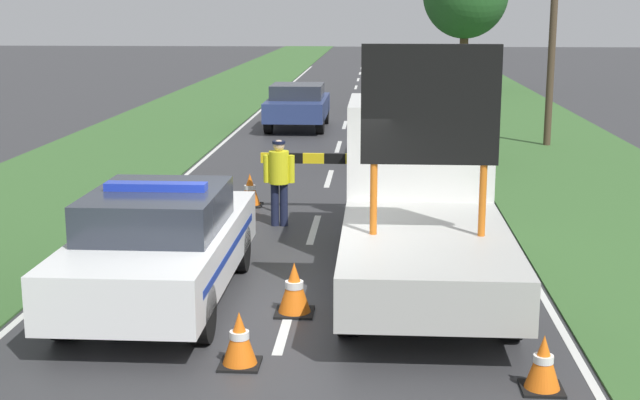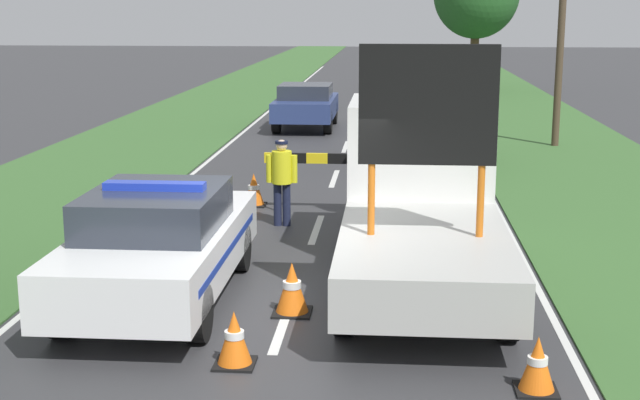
% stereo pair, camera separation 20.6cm
% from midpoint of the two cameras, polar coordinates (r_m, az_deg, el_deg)
% --- Properties ---
extents(ground_plane, '(160.00, 160.00, 0.00)m').
position_cam_midpoint_polar(ground_plane, '(11.41, -1.64, -7.35)').
color(ground_plane, '#333335').
extents(lane_markings, '(6.81, 64.47, 0.01)m').
position_cam_midpoint_polar(lane_markings, '(27.50, 2.14, 4.22)').
color(lane_markings, silver).
rests_on(lane_markings, ground).
extents(grass_verge_left, '(4.83, 120.00, 0.03)m').
position_cam_midpoint_polar(grass_verge_left, '(31.72, -8.28, 5.19)').
color(grass_verge_left, '#38602D').
rests_on(grass_verge_left, ground).
extents(grass_verge_right, '(4.83, 120.00, 0.03)m').
position_cam_midpoint_polar(grass_verge_right, '(31.27, 13.28, 4.89)').
color(grass_verge_right, '#38602D').
rests_on(grass_verge_right, ground).
extents(police_car, '(1.87, 4.74, 1.63)m').
position_cam_midpoint_polar(police_car, '(11.89, -9.75, -2.74)').
color(police_car, white).
rests_on(police_car, ground).
extents(work_truck, '(2.15, 6.05, 3.40)m').
position_cam_midpoint_polar(work_truck, '(13.02, 6.91, 0.42)').
color(work_truck, white).
rests_on(work_truck, ground).
extents(road_barrier, '(2.41, 0.08, 1.13)m').
position_cam_midpoint_polar(road_barrier, '(16.81, 0.84, 2.29)').
color(road_barrier, black).
rests_on(road_barrier, ground).
extents(police_officer, '(0.56, 0.35, 1.55)m').
position_cam_midpoint_polar(police_officer, '(15.78, -2.09, 1.62)').
color(police_officer, '#191E38').
rests_on(police_officer, ground).
extents(pedestrian_civilian, '(0.65, 0.41, 1.81)m').
position_cam_midpoint_polar(pedestrian_civilian, '(16.30, 3.47, 2.44)').
color(pedestrian_civilian, '#232326').
rests_on(pedestrian_civilian, ground).
extents(traffic_cone_near_police, '(0.45, 0.45, 0.62)m').
position_cam_midpoint_polar(traffic_cone_near_police, '(9.81, -4.90, -8.83)').
color(traffic_cone_near_police, black).
rests_on(traffic_cone_near_police, ground).
extents(traffic_cone_centre_front, '(0.43, 0.43, 0.59)m').
position_cam_midpoint_polar(traffic_cone_centre_front, '(9.43, 14.36, -10.16)').
color(traffic_cone_centre_front, black).
rests_on(traffic_cone_centre_front, ground).
extents(traffic_cone_near_truck, '(0.49, 0.49, 0.67)m').
position_cam_midpoint_polar(traffic_cone_near_truck, '(11.36, -1.28, -5.67)').
color(traffic_cone_near_truck, black).
rests_on(traffic_cone_near_truck, ground).
extents(traffic_cone_behind_barrier, '(0.47, 0.47, 0.64)m').
position_cam_midpoint_polar(traffic_cone_behind_barrier, '(17.54, -3.92, 0.67)').
color(traffic_cone_behind_barrier, black).
rests_on(traffic_cone_behind_barrier, ground).
extents(queued_car_sedan_black, '(1.81, 4.59, 1.67)m').
position_cam_midpoint_polar(queued_car_sedan_black, '(22.85, 6.27, 4.70)').
color(queued_car_sedan_black, black).
rests_on(queued_car_sedan_black, ground).
extents(queued_car_hatch_blue, '(1.84, 4.01, 1.43)m').
position_cam_midpoint_polar(queued_car_hatch_blue, '(28.78, -0.70, 6.12)').
color(queued_car_hatch_blue, navy).
rests_on(queued_car_hatch_blue, ground).
extents(queued_car_sedan_silver, '(1.73, 4.68, 1.36)m').
position_cam_midpoint_polar(queued_car_sedan_silver, '(34.26, 5.41, 6.96)').
color(queued_car_sedan_silver, '#B2B2B7').
rests_on(queued_car_sedan_silver, ground).
extents(utility_pole, '(1.20, 0.20, 7.35)m').
position_cam_midpoint_polar(utility_pole, '(25.68, 15.48, 11.71)').
color(utility_pole, '#473828').
rests_on(utility_pole, ground).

